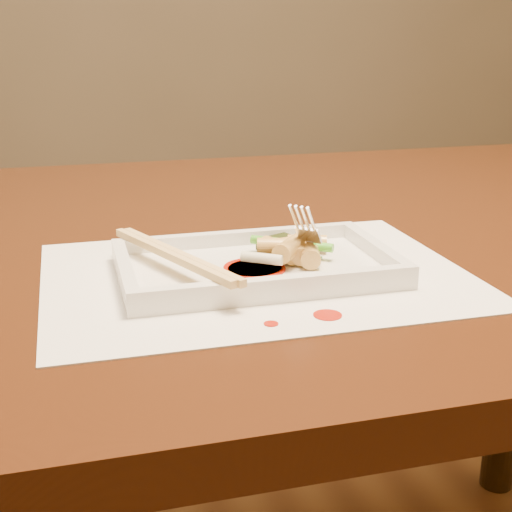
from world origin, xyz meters
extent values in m
cube|color=black|center=(0.00, 0.00, 0.73)|extent=(1.40, 0.90, 0.04)
cube|color=white|center=(-0.08, -0.18, 0.75)|extent=(0.40, 0.30, 0.00)
cylinder|color=#AF1405|center=(-0.05, -0.29, 0.75)|extent=(0.02, 0.02, 0.00)
cylinder|color=#AF1405|center=(-0.10, -0.30, 0.75)|extent=(0.01, 0.01, 0.00)
cube|color=white|center=(-0.08, -0.18, 0.76)|extent=(0.26, 0.16, 0.01)
cube|color=white|center=(-0.08, -0.10, 0.77)|extent=(0.26, 0.01, 0.01)
cube|color=white|center=(-0.08, -0.25, 0.77)|extent=(0.26, 0.01, 0.01)
cube|color=white|center=(-0.21, -0.18, 0.77)|extent=(0.01, 0.14, 0.01)
cube|color=white|center=(0.04, -0.18, 0.77)|extent=(0.01, 0.14, 0.01)
cube|color=black|center=(-0.05, -0.14, 0.77)|extent=(0.05, 0.04, 0.01)
cylinder|color=#EAEACC|center=(-0.08, -0.19, 0.77)|extent=(0.04, 0.03, 0.01)
cylinder|color=#369C19|center=(-0.04, -0.16, 0.77)|extent=(0.07, 0.06, 0.01)
cube|color=#E2BA71|center=(-0.17, -0.18, 0.78)|extent=(0.08, 0.19, 0.01)
cube|color=#E2BA71|center=(-0.16, -0.18, 0.78)|extent=(0.08, 0.19, 0.01)
cylinder|color=#AF1405|center=(-0.09, -0.18, 0.76)|extent=(0.06, 0.06, 0.00)
cylinder|color=#AF1405|center=(-0.09, -0.19, 0.76)|extent=(0.05, 0.05, 0.00)
cylinder|color=#E1C269|center=(-0.04, -0.17, 0.77)|extent=(0.03, 0.04, 0.02)
cylinder|color=#E1C269|center=(-0.02, -0.15, 0.77)|extent=(0.04, 0.03, 0.02)
cylinder|color=#E1C269|center=(-0.05, -0.18, 0.78)|extent=(0.04, 0.05, 0.02)
cylinder|color=#E1C269|center=(-0.06, -0.17, 0.77)|extent=(0.03, 0.05, 0.02)
cylinder|color=#E1C269|center=(-0.03, -0.18, 0.77)|extent=(0.03, 0.05, 0.02)
cylinder|color=#E1C269|center=(-0.06, -0.17, 0.78)|extent=(0.04, 0.03, 0.02)
cylinder|color=#E1C269|center=(-0.04, -0.15, 0.77)|extent=(0.05, 0.03, 0.02)
camera|label=1|loc=(-0.25, -0.80, 0.98)|focal=50.00mm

